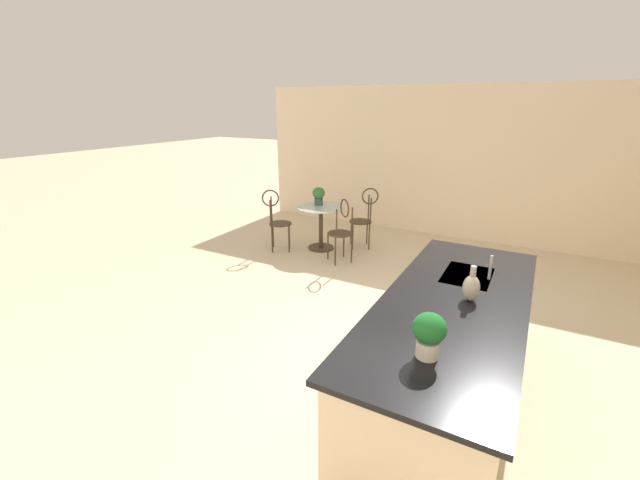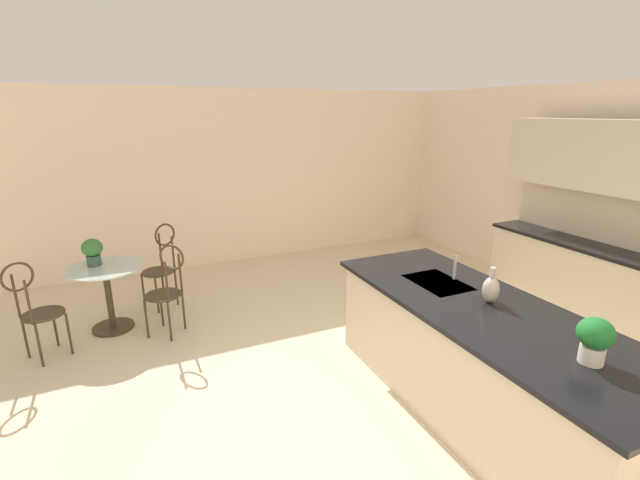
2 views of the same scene
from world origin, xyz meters
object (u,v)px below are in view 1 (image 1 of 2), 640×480
bistro_table (321,224)px  chair_by_island (342,228)px  potted_plant_on_table (319,195)px  vase_on_counter (471,287)px  chair_near_window (277,217)px  potted_plant_counter_far (429,333)px  chair_toward_desk (364,215)px

bistro_table → chair_by_island: bearing=55.1°
potted_plant_on_table → vase_on_counter: bearing=46.0°
chair_by_island → potted_plant_on_table: size_ratio=3.47×
potted_plant_on_table → chair_near_window: bearing=-46.1°
potted_plant_counter_far → chair_by_island: bearing=-146.4°
chair_near_window → potted_plant_counter_far: 4.65m
bistro_table → potted_plant_on_table: (-0.10, -0.10, 0.47)m
chair_by_island → potted_plant_counter_far: potted_plant_counter_far is taller
chair_toward_desk → potted_plant_on_table: 0.85m
vase_on_counter → chair_near_window: bearing=-123.9°
chair_near_window → chair_toward_desk: 1.48m
chair_near_window → potted_plant_counter_far: potted_plant_counter_far is taller
chair_by_island → vase_on_counter: bearing=44.1°
chair_toward_desk → potted_plant_on_table: chair_toward_desk is taller
chair_toward_desk → chair_near_window: bearing=-56.0°
chair_toward_desk → vase_on_counter: 3.85m
bistro_table → potted_plant_counter_far: potted_plant_counter_far is taller
potted_plant_counter_far → vase_on_counter: 0.91m
potted_plant_counter_far → vase_on_counter: bearing=173.7°
chair_near_window → potted_plant_on_table: chair_near_window is taller
potted_plant_counter_far → potted_plant_on_table: bearing=-142.9°
potted_plant_on_table → vase_on_counter: 4.04m
chair_by_island → potted_plant_on_table: 0.92m
chair_by_island → chair_toward_desk: bearing=178.7°
bistro_table → chair_by_island: (0.41, 0.59, 0.13)m
chair_toward_desk → potted_plant_counter_far: bearing=27.6°
chair_near_window → chair_by_island: size_ratio=1.00×
bistro_table → chair_by_island: chair_by_island is taller
chair_by_island → potted_plant_on_table: bearing=-126.6°
chair_by_island → chair_toward_desk: same height
chair_near_window → vase_on_counter: size_ratio=3.62×
chair_toward_desk → potted_plant_counter_far: (4.03, 2.10, 0.51)m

